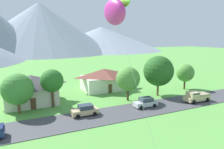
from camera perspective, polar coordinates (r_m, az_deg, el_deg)
name	(u,v)px	position (r m, az deg, el deg)	size (l,w,h in m)	color
road_strip	(84,119)	(32.22, -7.78, -12.15)	(160.00, 6.80, 0.08)	#424247
mountain_east_ridge	(40,28)	(175.75, -19.25, 12.15)	(114.41, 114.41, 38.81)	gray
mountain_far_west_ridge	(101,38)	(194.63, -2.95, 9.92)	(110.58, 110.58, 21.42)	gray
house_leftmost	(31,89)	(41.41, -21.50, -3.68)	(9.69, 8.18, 5.38)	beige
house_left_center	(104,79)	(48.56, -2.20, -1.19)	(10.59, 7.45, 4.99)	silver
tree_near_left	(52,81)	(37.31, -16.29, -1.70)	(4.00, 4.00, 6.83)	#4C3823
tree_left_of_center	(128,79)	(39.94, 4.45, -1.19)	(4.67, 4.67, 6.69)	#4C3823
tree_center	(185,73)	(51.68, 19.58, 0.43)	(4.19, 4.19, 6.04)	#4C3823
tree_right_of_center	(158,71)	(44.15, 12.73, 0.95)	(6.32, 6.32, 8.46)	brown
tree_near_right	(17,89)	(36.39, -24.68, -3.67)	(5.07, 5.07, 6.64)	brown
parked_car_silver_west_end	(145,102)	(37.37, 9.24, -7.62)	(4.24, 2.15, 1.68)	#B7BCC1
parked_car_tan_mid_west	(85,110)	(33.44, -7.50, -9.77)	(4.23, 2.14, 1.68)	tan
pickup_truck_sand_west_side	(196,96)	(42.94, 22.29, -5.63)	(5.25, 2.42, 1.99)	#C6B284
kite_flyer_with_kite	(116,16)	(15.12, 1.08, 16.00)	(4.67, 3.29, 15.01)	navy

